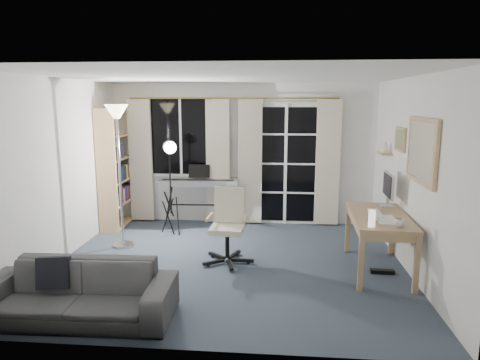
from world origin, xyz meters
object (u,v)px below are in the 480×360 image
(bookshelf, at_px, (114,171))
(mug, at_px, (400,222))
(studio_light, at_px, (170,158))
(monitor, at_px, (388,186))
(keyboard_piano, at_px, (198,183))
(office_chair, at_px, (229,218))
(desk, at_px, (379,222))
(sofa, at_px, (76,283))
(torchiere_lamp, at_px, (118,133))

(bookshelf, distance_m, mug, 4.63)
(studio_light, height_order, monitor, studio_light)
(keyboard_piano, relative_size, office_chair, 1.38)
(desk, bearing_deg, keyboard_piano, 148.43)
(studio_light, bearing_deg, sofa, -117.55)
(mug, distance_m, sofa, 3.47)
(bookshelf, relative_size, monitor, 3.83)
(bookshelf, xyz_separation_m, sofa, (0.81, -3.13, -0.58))
(torchiere_lamp, distance_m, mug, 3.88)
(torchiere_lamp, distance_m, keyboard_piano, 1.73)
(desk, bearing_deg, studio_light, 160.35)
(desk, bearing_deg, monitor, 68.88)
(keyboard_piano, distance_m, sofa, 3.32)
(office_chair, bearing_deg, bookshelf, 148.67)
(office_chair, height_order, sofa, office_chair)
(torchiere_lamp, height_order, office_chair, torchiere_lamp)
(studio_light, xyz_separation_m, monitor, (3.12, -0.74, -0.24))
(studio_light, height_order, office_chair, studio_light)
(torchiere_lamp, height_order, keyboard_piano, torchiere_lamp)
(office_chair, distance_m, mug, 2.13)
(bookshelf, relative_size, torchiere_lamp, 0.97)
(bookshelf, relative_size, office_chair, 2.03)
(keyboard_piano, distance_m, studio_light, 0.82)
(studio_light, height_order, sofa, studio_light)
(bookshelf, distance_m, monitor, 4.37)
(bookshelf, xyz_separation_m, monitor, (4.20, -1.18, 0.05))
(bookshelf, bearing_deg, office_chair, -36.15)
(torchiere_lamp, bearing_deg, keyboard_piano, 51.08)
(torchiere_lamp, distance_m, studio_light, 0.93)
(office_chair, height_order, mug, office_chair)
(sofa, bearing_deg, studio_light, 82.62)
(monitor, height_order, sofa, monitor)
(mug, bearing_deg, keyboard_piano, 140.09)
(sofa, bearing_deg, mug, 15.26)
(torchiere_lamp, xyz_separation_m, sofa, (0.31, -2.10, -1.29))
(studio_light, bearing_deg, desk, -43.85)
(torchiere_lamp, bearing_deg, sofa, -81.52)
(torchiere_lamp, xyz_separation_m, office_chair, (1.61, -0.41, -1.08))
(office_chair, distance_m, sofa, 2.15)
(bookshelf, height_order, desk, bookshelf)
(studio_light, bearing_deg, keyboard_piano, 37.46)
(desk, bearing_deg, torchiere_lamp, 172.66)
(torchiere_lamp, relative_size, studio_light, 1.34)
(bookshelf, xyz_separation_m, mug, (4.10, -2.13, -0.17))
(sofa, bearing_deg, keyboard_piano, 77.83)
(desk, distance_m, mug, 0.53)
(bookshelf, bearing_deg, desk, -24.06)
(keyboard_piano, bearing_deg, mug, -42.04)
(keyboard_piano, bearing_deg, bookshelf, -177.47)
(keyboard_piano, height_order, studio_light, studio_light)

